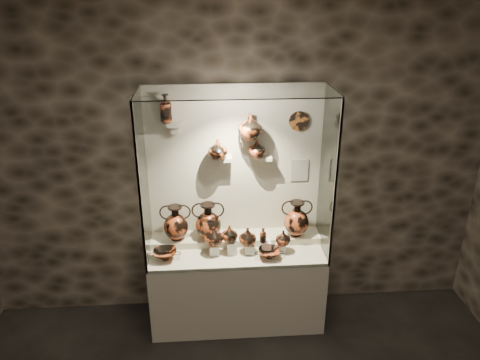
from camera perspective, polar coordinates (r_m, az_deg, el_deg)
name	(u,v)px	position (r m, az deg, el deg)	size (l,w,h in m)	color
ceiling	(277,1)	(1.75, 4.50, 20.91)	(5.00, 5.00, 0.00)	white
wall_back	(234,165)	(4.56, -0.68, 1.83)	(5.00, 0.02, 3.20)	black
plinth	(237,287)	(4.86, -0.37, -12.87)	(1.70, 0.60, 0.80)	beige
front_tier	(237,252)	(4.63, -0.38, -8.72)	(1.68, 0.58, 0.03)	beige
rear_tier	(236,239)	(4.76, -0.53, -7.25)	(1.70, 0.25, 0.10)	beige
back_panel	(234,165)	(4.55, -0.68, 1.80)	(1.70, 0.03, 1.60)	beige
glass_front	(239,191)	(3.99, -0.13, -1.41)	(1.70, 0.01, 1.60)	white
glass_left	(143,181)	(4.30, -11.74, -0.07)	(0.01, 0.60, 1.60)	white
glass_right	(328,175)	(4.40, 10.66, 0.57)	(0.01, 0.60, 1.60)	white
glass_top	(236,91)	(4.02, -0.45, 10.75)	(1.70, 0.60, 0.01)	white
frame_post_left	(140,194)	(4.03, -12.13, -1.71)	(0.02, 0.02, 1.60)	gray
frame_post_right	(335,188)	(4.14, 11.55, -0.99)	(0.02, 0.02, 1.60)	gray
pedestal_a	(214,249)	(4.54, -3.14, -8.46)	(0.09, 0.09, 0.10)	silver
pedestal_b	(232,247)	(4.54, -0.98, -8.22)	(0.09, 0.09, 0.13)	silver
pedestal_c	(250,249)	(4.56, 1.18, -8.36)	(0.09, 0.09, 0.09)	silver
pedestal_d	(266,247)	(4.57, 3.20, -8.11)	(0.09, 0.09, 0.12)	silver
pedestal_e	(280,248)	(4.60, 4.94, -8.24)	(0.09, 0.09, 0.08)	silver
bracket_ul	(175,124)	(4.34, -7.96, 6.76)	(0.14, 0.12, 0.04)	beige
bracket_ca	(224,159)	(4.44, -1.91, 2.61)	(0.14, 0.12, 0.04)	beige
bracket_cb	(245,138)	(4.39, 0.68, 5.13)	(0.10, 0.12, 0.04)	beige
bracket_cc	(264,158)	(4.47, 2.96, 2.74)	(0.14, 0.12, 0.04)	beige
amphora_left	(176,223)	(4.62, -7.84, -5.17)	(0.29, 0.29, 0.36)	#A2401F
amphora_mid	(208,221)	(4.60, -3.89, -5.02)	(0.30, 0.30, 0.38)	#A13F1C
amphora_right	(296,218)	(4.69, 6.90, -4.65)	(0.30, 0.30, 0.37)	#A2401F
jug_a	(214,235)	(4.48, -3.24, -6.76)	(0.19, 0.19, 0.20)	#A2401F
jug_b	(230,233)	(4.48, -1.28, -6.53)	(0.16, 0.16, 0.16)	#A13F1C
jug_c	(248,236)	(4.50, 0.93, -6.89)	(0.17, 0.17, 0.17)	#A2401F
jug_e	(283,238)	(4.54, 5.27, -7.02)	(0.14, 0.14, 0.15)	#A2401F
lekythos_small	(263,235)	(4.48, 2.83, -6.66)	(0.07, 0.07, 0.17)	#A13F1C
kylix_left	(165,254)	(4.52, -9.13, -8.87)	(0.29, 0.24, 0.11)	#A13F1C
kylix_right	(269,253)	(4.49, 3.56, -8.83)	(0.26, 0.22, 0.11)	#A2401F
lekythos_tall	(166,107)	(4.29, -9.05, 8.78)	(0.12, 0.12, 0.29)	#A2401F
ovoid_vase_a	(218,149)	(4.37, -2.74, 3.78)	(0.18, 0.18, 0.19)	#A13F1C
ovoid_vase_b	(250,126)	(4.29, 1.24, 6.58)	(0.22, 0.22, 0.23)	#A13F1C
ovoid_vase_c	(257,149)	(4.40, 2.05, 3.84)	(0.17, 0.17, 0.17)	#A13F1C
wall_plate	(299,121)	(4.46, 7.20, 7.14)	(0.19, 0.19, 0.02)	#A25320
info_placard	(300,170)	(4.64, 7.27, 1.18)	(0.17, 0.01, 0.23)	beige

